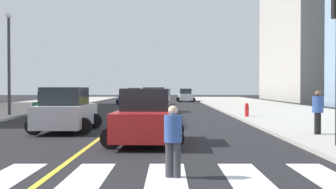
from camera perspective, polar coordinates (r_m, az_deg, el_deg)
The scene contains 15 objects.
sidewalk_kerb_east at distance 26.81m, azimuth 20.93°, elevation -3.30°, with size 10.00×120.00×0.15m, color #B2ADA3.
crosswalk_paint at distance 9.63m, azimuth -16.63°, elevation -11.24°, with size 13.50×4.00×0.01m.
lane_divider_paint at distance 45.13m, azimuth -3.26°, elevation -1.62°, with size 0.16×80.00×0.01m, color yellow.
parking_garage_concrete at distance 71.59m, azimuth 21.96°, elevation 11.29°, with size 18.00×24.00×29.93m, color #B2ADA3.
car_yellow_nearest at distance 34.71m, azimuth -1.71°, elevation -0.82°, with size 2.89×4.60×2.05m.
car_white_second at distance 59.96m, azimuth 2.63°, elevation -0.15°, with size 2.69×4.25×1.88m.
car_red_third at distance 15.18m, azimuth -2.81°, elevation -3.21°, with size 2.88×4.52×1.99m.
car_green_fourth at distance 29.90m, azimuth -15.21°, elevation -1.38°, with size 2.57×4.04×1.78m.
car_blue_fifth at distance 50.54m, azimuth -5.25°, elevation -0.33°, with size 2.74×4.34×1.93m.
car_silver_sixth at distance 19.76m, azimuth -13.55°, elevation -2.19°, with size 2.86×4.58×2.05m.
car_gray_seventh at distance 56.94m, azimuth -4.33°, elevation -0.15°, with size 2.89×4.54×2.00m.
pedestrian_crossing at distance 9.42m, azimuth 0.91°, elevation -5.96°, with size 0.40×0.40×1.63m.
pedestrian_waiting_east at distance 17.87m, azimuth 20.03°, elevation -2.03°, with size 0.44×0.44×1.76m.
fire_hydrant at distance 27.54m, azimuth 10.96°, elevation -2.09°, with size 0.26×0.26×0.89m.
street_lamp at distance 31.08m, azimuth -20.72°, elevation 5.22°, with size 0.44×0.44×7.13m.
Camera 1 is at (2.74, -5.00, 2.03)m, focal length 44.53 mm.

